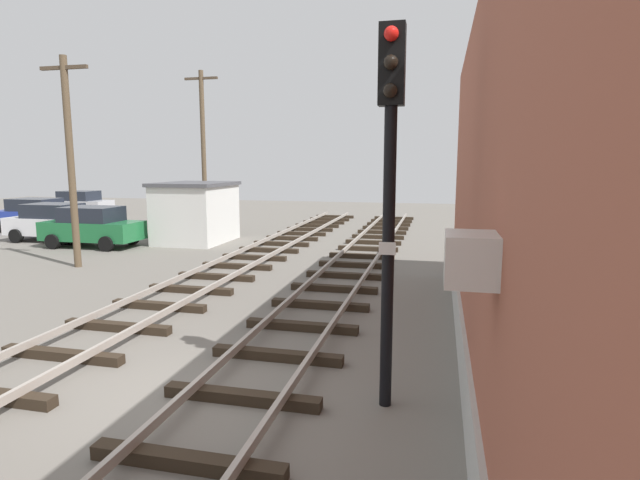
# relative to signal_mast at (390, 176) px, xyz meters

# --- Properties ---
(ground_plane) EXTENTS (80.00, 80.00, 0.00)m
(ground_plane) POSITION_rel_signal_mast_xyz_m (-3.29, -0.43, -3.46)
(ground_plane) COLOR slate
(track_near_building) EXTENTS (2.50, 53.98, 0.32)m
(track_near_building) POSITION_rel_signal_mast_xyz_m (-2.14, -0.43, -3.33)
(track_near_building) COLOR #2D2319
(track_near_building) RESTS_ON ground
(track_centre) EXTENTS (2.50, 53.98, 0.32)m
(track_centre) POSITION_rel_signal_mast_xyz_m (-6.06, -0.43, -3.33)
(track_centre) COLOR #2D2319
(track_centre) RESTS_ON ground
(signal_mast) EXTENTS (0.36, 0.40, 5.52)m
(signal_mast) POSITION_rel_signal_mast_xyz_m (0.00, 0.00, 0.00)
(signal_mast) COLOR black
(signal_mast) RESTS_ON ground
(control_hut) EXTENTS (3.00, 3.80, 2.76)m
(control_hut) POSITION_rel_signal_mast_xyz_m (-10.23, 14.11, -2.07)
(control_hut) COLOR silver
(control_hut) RESTS_ON ground
(parked_car_green) EXTENTS (4.20, 2.04, 1.76)m
(parked_car_green) POSITION_rel_signal_mast_xyz_m (-13.98, 11.78, -2.56)
(parked_car_green) COLOR #1E6B38
(parked_car_green) RESTS_ON ground
(parked_car_white) EXTENTS (4.20, 2.04, 1.76)m
(parked_car_white) POSITION_rel_signal_mast_xyz_m (-16.87, 12.84, -2.56)
(parked_car_white) COLOR silver
(parked_car_white) RESTS_ON ground
(parked_car_blue) EXTENTS (4.20, 2.04, 1.76)m
(parked_car_blue) POSITION_rel_signal_mast_xyz_m (-20.34, 15.54, -2.56)
(parked_car_blue) COLOR #23389E
(parked_car_blue) RESTS_ON ground
(parked_car_silver) EXTENTS (4.20, 2.04, 1.76)m
(parked_car_silver) POSITION_rel_signal_mast_xyz_m (-23.15, 22.50, -2.56)
(parked_car_silver) COLOR #B7B7BC
(parked_car_silver) RESTS_ON ground
(utility_pole_near) EXTENTS (1.80, 0.24, 7.19)m
(utility_pole_near) POSITION_rel_signal_mast_xyz_m (-11.67, 7.89, 0.32)
(utility_pole_near) COLOR brown
(utility_pole_near) RESTS_ON ground
(utility_pole_far) EXTENTS (1.80, 0.24, 8.31)m
(utility_pole_far) POSITION_rel_signal_mast_xyz_m (-11.37, 17.44, 0.89)
(utility_pole_far) COLOR brown
(utility_pole_far) RESTS_ON ground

